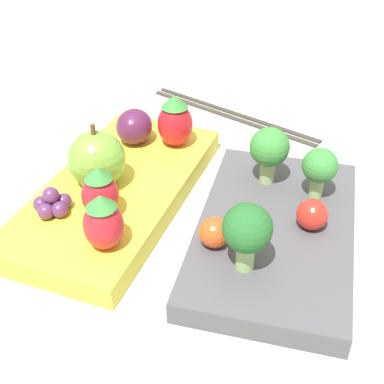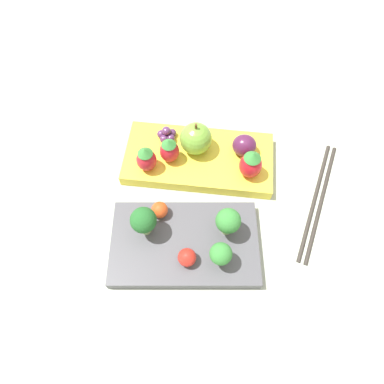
% 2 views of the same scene
% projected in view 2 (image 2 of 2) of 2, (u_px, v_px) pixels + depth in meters
% --- Properties ---
extents(ground_plane, '(4.00, 4.00, 0.00)m').
position_uv_depth(ground_plane, '(198.00, 201.00, 0.51)').
color(ground_plane, '#ADB7A3').
extents(bento_box_savoury, '(0.22, 0.15, 0.02)m').
position_uv_depth(bento_box_savoury, '(185.00, 244.00, 0.47)').
color(bento_box_savoury, '#4C4C51').
rests_on(bento_box_savoury, ground_plane).
extents(bento_box_fruit, '(0.23, 0.12, 0.02)m').
position_uv_depth(bento_box_fruit, '(198.00, 159.00, 0.54)').
color(bento_box_fruit, yellow).
rests_on(bento_box_fruit, ground_plane).
extents(broccoli_floret_0, '(0.03, 0.03, 0.04)m').
position_uv_depth(broccoli_floret_0, '(221.00, 254.00, 0.43)').
color(broccoli_floret_0, '#93B770').
rests_on(broccoli_floret_0, bento_box_savoury).
extents(broccoli_floret_1, '(0.03, 0.03, 0.05)m').
position_uv_depth(broccoli_floret_1, '(144.00, 221.00, 0.44)').
color(broccoli_floret_1, '#93B770').
rests_on(broccoli_floret_1, bento_box_savoury).
extents(broccoli_floret_2, '(0.03, 0.03, 0.05)m').
position_uv_depth(broccoli_floret_2, '(228.00, 221.00, 0.44)').
color(broccoli_floret_2, '#93B770').
rests_on(broccoli_floret_2, bento_box_savoury).
extents(cherry_tomato_0, '(0.02, 0.02, 0.02)m').
position_uv_depth(cherry_tomato_0, '(160.00, 210.00, 0.47)').
color(cherry_tomato_0, '#DB4C1E').
rests_on(cherry_tomato_0, bento_box_savoury).
extents(cherry_tomato_1, '(0.02, 0.02, 0.02)m').
position_uv_depth(cherry_tomato_1, '(190.00, 258.00, 0.44)').
color(cherry_tomato_1, red).
rests_on(cherry_tomato_1, bento_box_savoury).
extents(apple, '(0.05, 0.05, 0.06)m').
position_uv_depth(apple, '(196.00, 139.00, 0.51)').
color(apple, '#70A838').
rests_on(apple, bento_box_fruit).
extents(strawberry_0, '(0.03, 0.03, 0.05)m').
position_uv_depth(strawberry_0, '(169.00, 150.00, 0.51)').
color(strawberry_0, red).
rests_on(strawberry_0, bento_box_fruit).
extents(strawberry_1, '(0.03, 0.03, 0.05)m').
position_uv_depth(strawberry_1, '(251.00, 164.00, 0.49)').
color(strawberry_1, red).
rests_on(strawberry_1, bento_box_fruit).
extents(strawberry_2, '(0.03, 0.03, 0.05)m').
position_uv_depth(strawberry_2, '(146.00, 159.00, 0.50)').
color(strawberry_2, red).
rests_on(strawberry_2, bento_box_fruit).
extents(plum, '(0.04, 0.03, 0.03)m').
position_uv_depth(plum, '(244.00, 145.00, 0.52)').
color(plum, '#511E42').
rests_on(plum, bento_box_fruit).
extents(grape_cluster, '(0.03, 0.03, 0.02)m').
position_uv_depth(grape_cluster, '(167.00, 134.00, 0.54)').
color(grape_cluster, '#562D5B').
rests_on(grape_cluster, bento_box_fruit).
extents(chopsticks_pair, '(0.06, 0.21, 0.01)m').
position_uv_depth(chopsticks_pair, '(319.00, 200.00, 0.51)').
color(chopsticks_pair, '#332D28').
rests_on(chopsticks_pair, ground_plane).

